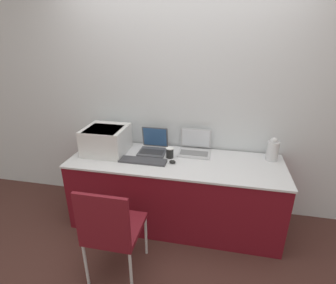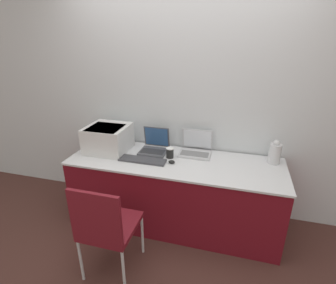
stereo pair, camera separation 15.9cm
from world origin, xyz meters
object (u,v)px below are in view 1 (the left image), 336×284
Objects in this scene: laptop_left at (153,146)px; mouse at (172,162)px; laptop_right at (195,148)px; external_keyboard at (143,161)px; metal_pitcher at (273,150)px; printer at (106,139)px; chair at (111,227)px; coffee_cup at (170,153)px.

laptop_left reaches higher than mouse.
external_keyboard is at bearing -145.69° from laptop_right.
metal_pitcher is at bearing -1.72° from laptop_right.
external_keyboard is at bearing -98.32° from laptop_left.
printer reaches higher than chair.
printer reaches higher than mouse.
printer is at bearing -179.92° from coffee_cup.
metal_pitcher is (1.02, 0.16, 0.05)m from coffee_cup.
mouse is at bearing 4.57° from external_keyboard.
laptop_right reaches higher than chair.
laptop_left reaches higher than external_keyboard.
laptop_right is (0.44, 0.06, -0.00)m from laptop_left.
laptop_left reaches higher than chair.
mouse is at bearing -67.61° from coffee_cup.
laptop_left is at bearing -178.30° from metal_pitcher.
external_keyboard is 0.76m from chair.
coffee_cup is at bearing -30.28° from laptop_left.
laptop_left is 1.17× the size of metal_pitcher.
mouse is (0.26, -0.24, -0.04)m from laptop_left.
metal_pitcher is (1.26, 0.30, 0.10)m from external_keyboard.
laptop_left is at bearing 84.78° from chair.
laptop_left is 0.27m from external_keyboard.
laptop_left is 0.32× the size of chair.
laptop_right reaches higher than external_keyboard.
external_keyboard is 0.29m from coffee_cup.
printer is 0.95m from laptop_right.
chair reaches higher than coffee_cup.
printer is 1.71m from metal_pitcher.
printer reaches higher than metal_pitcher.
metal_pitcher is at bearing 37.93° from chair.
external_keyboard is 4.40× the size of coffee_cup.
laptop_left is 4.44× the size of mouse.
mouse is 0.85m from chair.
printer is 1.02m from chair.
printer is at bearing -165.88° from laptop_left.
printer is 0.90× the size of external_keyboard.
coffee_cup is at bearing 31.08° from external_keyboard.
laptop_left is at bearing 14.12° from printer.
metal_pitcher reaches higher than chair.
laptop_right is at bearing 7.70° from laptop_left.
chair is (-0.53, -1.05, -0.28)m from laptop_right.
mouse is (0.30, 0.02, 0.01)m from external_keyboard.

